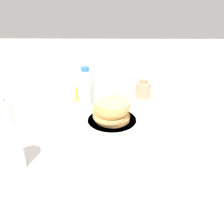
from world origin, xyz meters
name	(u,v)px	position (x,y,z in m)	size (l,w,h in m)	color
ground_plane	(106,120)	(0.00, 0.00, 0.00)	(4.00, 4.00, 0.00)	silver
plate	(112,120)	(0.02, 0.03, 0.01)	(0.22, 0.22, 0.01)	white
pancake_stack	(112,111)	(0.01, 0.02, 0.05)	(0.16, 0.16, 0.08)	tan
juice_glass	(82,94)	(-0.21, -0.13, 0.03)	(0.08, 0.08, 0.06)	yellow
cream_jug	(143,89)	(-0.24, 0.18, 0.04)	(0.08, 0.08, 0.10)	tan
water_bottle_near	(86,89)	(-0.12, -0.09, 0.09)	(0.07, 0.07, 0.20)	silver
water_bottle_mid	(6,137)	(0.30, -0.27, 0.12)	(0.07, 0.07, 0.24)	white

